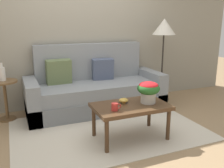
% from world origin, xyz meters
% --- Properties ---
extents(ground_plane, '(14.00, 14.00, 0.00)m').
position_xyz_m(ground_plane, '(0.00, 0.00, 0.00)').
color(ground_plane, '#997A56').
extents(wall_back, '(6.40, 0.12, 2.68)m').
position_xyz_m(wall_back, '(0.00, 1.31, 1.34)').
color(wall_back, gray).
rests_on(wall_back, ground).
extents(area_rug, '(2.57, 1.76, 0.01)m').
position_xyz_m(area_rug, '(0.00, 0.01, 0.01)').
color(area_rug, beige).
rests_on(area_rug, ground).
extents(couch, '(2.27, 0.85, 1.10)m').
position_xyz_m(couch, '(0.10, 0.86, 0.33)').
color(couch, slate).
rests_on(couch, ground).
extents(coffee_table, '(0.94, 0.57, 0.46)m').
position_xyz_m(coffee_table, '(0.17, -0.35, 0.40)').
color(coffee_table, '#442D1B').
rests_on(coffee_table, ground).
extents(side_table, '(0.39, 0.39, 0.62)m').
position_xyz_m(side_table, '(-1.29, 0.93, 0.43)').
color(side_table, brown).
rests_on(side_table, ground).
extents(floor_lamp, '(0.42, 0.42, 1.52)m').
position_xyz_m(floor_lamp, '(1.44, 0.87, 1.29)').
color(floor_lamp, '#2D2823').
rests_on(floor_lamp, ground).
extents(potted_plant, '(0.29, 0.29, 0.28)m').
position_xyz_m(potted_plant, '(0.41, -0.37, 0.63)').
color(potted_plant, '#B7B2A8').
rests_on(potted_plant, coffee_table).
extents(coffee_mug, '(0.12, 0.08, 0.09)m').
position_xyz_m(coffee_mug, '(-0.09, -0.46, 0.50)').
color(coffee_mug, red).
rests_on(coffee_mug, coffee_table).
extents(snack_bowl, '(0.12, 0.12, 0.06)m').
position_xyz_m(snack_bowl, '(0.12, -0.25, 0.49)').
color(snack_bowl, gold).
rests_on(snack_bowl, coffee_table).
extents(table_vase, '(0.10, 0.10, 0.27)m').
position_xyz_m(table_vase, '(-1.31, 0.94, 0.73)').
color(table_vase, silver).
rests_on(table_vase, side_table).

